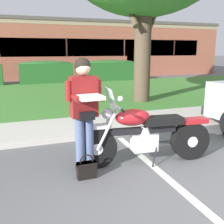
{
  "coord_description": "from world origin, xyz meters",
  "views": [
    {
      "loc": [
        -1.83,
        -2.62,
        1.8
      ],
      "look_at": [
        -0.36,
        1.28,
        0.85
      ],
      "focal_mm": 43.56,
      "sensor_mm": 36.0,
      "label": 1
    }
  ],
  "objects_px": {
    "hedge_center_left": "(46,72)",
    "handbag": "(87,169)",
    "motorcycle": "(150,134)",
    "brick_building": "(55,49)",
    "rider_person": "(84,107)",
    "hedge_center_right": "(111,70)"
  },
  "relations": [
    {
      "from": "handbag",
      "to": "hedge_center_left",
      "type": "distance_m",
      "value": 11.77
    },
    {
      "from": "hedge_center_left",
      "to": "brick_building",
      "type": "relative_size",
      "value": 0.12
    },
    {
      "from": "brick_building",
      "to": "motorcycle",
      "type": "bearing_deg",
      "value": -94.41
    },
    {
      "from": "hedge_center_right",
      "to": "hedge_center_left",
      "type": "bearing_deg",
      "value": -180.0
    },
    {
      "from": "motorcycle",
      "to": "brick_building",
      "type": "relative_size",
      "value": 0.1
    },
    {
      "from": "rider_person",
      "to": "hedge_center_left",
      "type": "relative_size",
      "value": 0.61
    },
    {
      "from": "motorcycle",
      "to": "rider_person",
      "type": "height_order",
      "value": "rider_person"
    },
    {
      "from": "motorcycle",
      "to": "handbag",
      "type": "distance_m",
      "value": 1.18
    },
    {
      "from": "rider_person",
      "to": "brick_building",
      "type": "distance_m",
      "value": 18.57
    },
    {
      "from": "motorcycle",
      "to": "hedge_center_left",
      "type": "relative_size",
      "value": 0.8
    },
    {
      "from": "motorcycle",
      "to": "hedge_center_left",
      "type": "height_order",
      "value": "motorcycle"
    },
    {
      "from": "hedge_center_left",
      "to": "handbag",
      "type": "bearing_deg",
      "value": -94.59
    },
    {
      "from": "rider_person",
      "to": "brick_building",
      "type": "relative_size",
      "value": 0.07
    },
    {
      "from": "hedge_center_left",
      "to": "hedge_center_right",
      "type": "xyz_separation_m",
      "value": [
        3.75,
        0.0,
        0.0
      ]
    },
    {
      "from": "handbag",
      "to": "brick_building",
      "type": "relative_size",
      "value": 0.02
    },
    {
      "from": "motorcycle",
      "to": "brick_building",
      "type": "xyz_separation_m",
      "value": [
        1.42,
        18.39,
        1.39
      ]
    },
    {
      "from": "hedge_center_right",
      "to": "brick_building",
      "type": "relative_size",
      "value": 0.13
    },
    {
      "from": "hedge_center_left",
      "to": "hedge_center_right",
      "type": "height_order",
      "value": "same"
    },
    {
      "from": "handbag",
      "to": "hedge_center_right",
      "type": "bearing_deg",
      "value": 68.19
    },
    {
      "from": "motorcycle",
      "to": "rider_person",
      "type": "bearing_deg",
      "value": 179.3
    },
    {
      "from": "motorcycle",
      "to": "handbag",
      "type": "relative_size",
      "value": 6.23
    },
    {
      "from": "hedge_center_left",
      "to": "hedge_center_right",
      "type": "bearing_deg",
      "value": 0.0
    }
  ]
}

